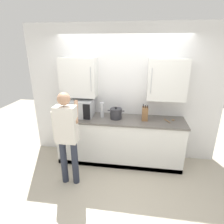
{
  "coord_description": "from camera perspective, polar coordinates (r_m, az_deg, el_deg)",
  "views": [
    {
      "loc": [
        0.34,
        -2.45,
        2.31
      ],
      "look_at": [
        -0.15,
        0.86,
        1.1
      ],
      "focal_mm": 29.88,
      "sensor_mm": 36.0,
      "label": 1
    }
  ],
  "objects": [
    {
      "name": "person_figure",
      "position": [
        3.12,
        -13.69,
        -5.98
      ],
      "size": [
        0.44,
        0.61,
        1.64
      ],
      "color": "#282D3D",
      "rests_on": "ground_plane"
    },
    {
      "name": "back_wall_tiled",
      "position": [
        3.78,
        3.06,
        6.57
      ],
      "size": [
        3.91,
        0.44,
        2.71
      ],
      "color": "white",
      "rests_on": "ground_plane"
    },
    {
      "name": "thermos_flask",
      "position": [
        3.67,
        -3.05,
        0.67
      ],
      "size": [
        0.08,
        0.08,
        0.31
      ],
      "color": "#B7BABF",
      "rests_on": "counter_unit"
    },
    {
      "name": "knife_block",
      "position": [
        3.59,
        10.03,
        -0.52
      ],
      "size": [
        0.11,
        0.15,
        0.32
      ],
      "color": "brown",
      "rests_on": "counter_unit"
    },
    {
      "name": "stock_pot",
      "position": [
        3.62,
        1.21,
        -0.46
      ],
      "size": [
        0.33,
        0.23,
        0.23
      ],
      "color": "#2D2D33",
      "rests_on": "counter_unit"
    },
    {
      "name": "microwave_oven",
      "position": [
        3.78,
        -9.94,
        1.15
      ],
      "size": [
        0.6,
        0.75,
        0.33
      ],
      "color": "#B7BABF",
      "rests_on": "counter_unit"
    },
    {
      "name": "ground_plane",
      "position": [
        3.39,
        0.4,
        -23.1
      ],
      "size": [
        9.78,
        9.78,
        0.0
      ],
      "primitive_type": "plane",
      "color": "#B7AD99"
    },
    {
      "name": "counter_unit",
      "position": [
        3.84,
        2.35,
        -8.66
      ],
      "size": [
        2.5,
        0.63,
        0.95
      ],
      "color": "white",
      "rests_on": "ground_plane"
    },
    {
      "name": "wooden_spoon",
      "position": [
        3.71,
        17.43,
        -2.46
      ],
      "size": [
        0.21,
        0.19,
        0.02
      ],
      "color": "#A37547",
      "rests_on": "counter_unit"
    }
  ]
}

